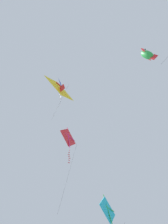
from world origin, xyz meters
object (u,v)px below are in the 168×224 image
at_px(kite_diamond_mid_left, 108,210).
at_px(kite_delta_near_left, 60,88).
at_px(kite_fish_highest, 147,55).
at_px(kite_diamond_far_centre, 68,138).
at_px(kite_delta_upper_right, 61,86).

height_order(kite_diamond_mid_left, kite_delta_near_left, kite_delta_near_left).
xyz_separation_m(kite_fish_highest, kite_delta_near_left, (9.45, 2.26, 3.10)).
bearing_deg(kite_diamond_far_centre, kite_diamond_mid_left, 141.26).
xyz_separation_m(kite_diamond_mid_left, kite_diamond_far_centre, (1.10, 3.64, 6.61)).
distance_m(kite_fish_highest, kite_delta_near_left, 10.20).
xyz_separation_m(kite_diamond_mid_left, kite_delta_upper_right, (2.51, 4.22, 15.97)).
height_order(kite_diamond_mid_left, kite_fish_highest, kite_fish_highest).
xyz_separation_m(kite_diamond_mid_left, kite_fish_highest, (-9.36, 3.51, 8.62)).
xyz_separation_m(kite_fish_highest, kite_diamond_far_centre, (10.45, 0.13, -2.01)).
distance_m(kite_fish_highest, kite_delta_upper_right, 13.98).
relative_size(kite_diamond_far_centre, kite_delta_upper_right, 1.22).
bearing_deg(kite_diamond_mid_left, kite_delta_upper_right, -55.14).
bearing_deg(kite_delta_upper_right, kite_diamond_mid_left, 112.59).
xyz_separation_m(kite_diamond_mid_left, kite_delta_near_left, (0.09, 5.78, 11.72)).
relative_size(kite_delta_near_left, kite_diamond_far_centre, 0.41).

